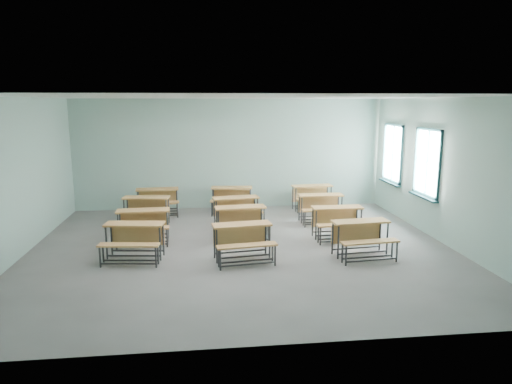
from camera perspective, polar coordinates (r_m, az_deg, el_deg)
room at (r=9.54m, az=-1.38°, el=2.13°), size 9.04×8.04×3.24m
desk_unit_r0c0 at (r=9.40m, az=-15.05°, el=-5.34°), size 1.25×0.92×0.73m
desk_unit_r0c1 at (r=9.05m, az=-1.63°, el=-5.60°), size 1.25×0.92×0.73m
desk_unit_r0c2 at (r=9.52m, az=13.14°, el=-5.05°), size 1.23×0.89×0.73m
desk_unit_r1c0 at (r=10.50m, az=-13.94°, el=-3.55°), size 1.20×0.83×0.73m
desk_unit_r1c1 at (r=10.51m, az=-1.87°, el=-3.21°), size 1.23×0.89×0.73m
desk_unit_r1c2 at (r=10.64m, az=10.25°, el=-3.20°), size 1.17×0.79×0.73m
desk_unit_r2c0 at (r=11.90m, az=-13.64°, el=-1.81°), size 1.24×0.91×0.73m
desk_unit_r2c1 at (r=11.56m, az=-2.41°, el=-1.89°), size 1.26×0.93×0.73m
desk_unit_r2c2 at (r=12.00m, az=8.18°, el=-1.51°), size 1.16×0.78×0.73m
desk_unit_r3c0 at (r=12.98m, az=-12.21°, el=-0.68°), size 1.22×0.87×0.73m
desk_unit_r3c1 at (r=12.94m, az=-3.06°, el=-0.48°), size 1.23×0.89×0.73m
desk_unit_r3c2 at (r=13.29m, az=7.15°, el=-0.24°), size 1.23×0.88×0.73m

